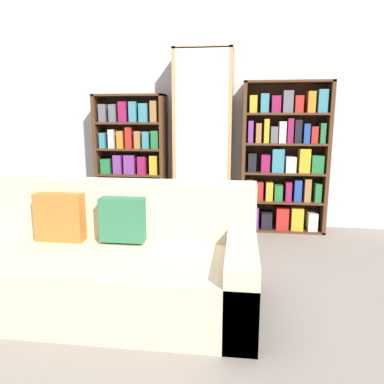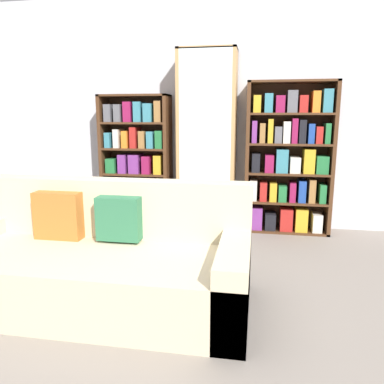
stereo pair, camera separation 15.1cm
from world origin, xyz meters
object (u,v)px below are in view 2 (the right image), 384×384
(bookshelf_left, at_px, (137,163))
(wine_bottle, at_px, (235,230))
(bookshelf_right, at_px, (289,162))
(display_cabinet, at_px, (207,143))
(couch, at_px, (98,263))

(bookshelf_left, bearing_deg, wine_bottle, -24.49)
(bookshelf_left, height_order, bookshelf_right, bookshelf_right)
(bookshelf_left, relative_size, bookshelf_right, 0.92)
(bookshelf_right, bearing_deg, wine_bottle, -134.90)
(bookshelf_left, xyz_separation_m, bookshelf_right, (1.79, -0.00, 0.06))
(wine_bottle, bearing_deg, display_cabinet, 124.30)
(display_cabinet, bearing_deg, couch, -105.13)
(display_cabinet, height_order, wine_bottle, display_cabinet)
(bookshelf_right, bearing_deg, display_cabinet, -179.00)
(display_cabinet, distance_m, wine_bottle, 1.08)
(couch, bearing_deg, bookshelf_right, 53.31)
(couch, relative_size, wine_bottle, 5.96)
(bookshelf_right, relative_size, wine_bottle, 4.69)
(couch, bearing_deg, wine_bottle, 57.24)
(couch, xyz_separation_m, wine_bottle, (0.89, 1.39, -0.13))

